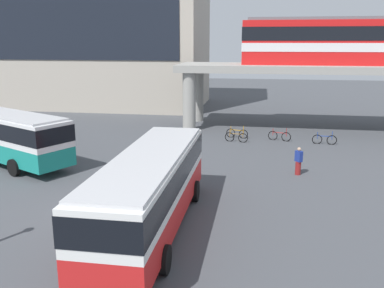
{
  "coord_description": "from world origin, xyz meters",
  "views": [
    {
      "loc": [
        6.84,
        -17.23,
        7.49
      ],
      "look_at": [
        3.33,
        4.04,
        2.2
      ],
      "focal_mm": 39.3,
      "sensor_mm": 36.0,
      "label": 1
    }
  ],
  "objects_px": {
    "train": "(370,41)",
    "pedestrian_near_building": "(298,162)",
    "bicycle_red": "(279,136)",
    "bus_main": "(151,184)",
    "bus_secondary": "(2,131)",
    "bicycle_orange": "(237,133)",
    "bicycle_brown": "(236,137)",
    "bicycle_blue": "(324,140)",
    "station_building": "(84,16)"
  },
  "relations": [
    {
      "from": "train",
      "to": "bicycle_red",
      "type": "bearing_deg",
      "value": -145.55
    },
    {
      "from": "bicycle_red",
      "to": "pedestrian_near_building",
      "type": "distance_m",
      "value": 8.57
    },
    {
      "from": "train",
      "to": "bus_secondary",
      "type": "height_order",
      "value": "train"
    },
    {
      "from": "station_building",
      "to": "train",
      "type": "relative_size",
      "value": 1.35
    },
    {
      "from": "pedestrian_near_building",
      "to": "station_building",
      "type": "bearing_deg",
      "value": 132.95
    },
    {
      "from": "bus_secondary",
      "to": "bicycle_blue",
      "type": "bearing_deg",
      "value": 21.66
    },
    {
      "from": "bicycle_blue",
      "to": "bicycle_orange",
      "type": "bearing_deg",
      "value": 170.57
    },
    {
      "from": "bicycle_blue",
      "to": "pedestrian_near_building",
      "type": "bearing_deg",
      "value": -107.86
    },
    {
      "from": "bicycle_orange",
      "to": "train",
      "type": "bearing_deg",
      "value": 23.19
    },
    {
      "from": "station_building",
      "to": "train",
      "type": "distance_m",
      "value": 31.67
    },
    {
      "from": "bus_main",
      "to": "bicycle_brown",
      "type": "bearing_deg",
      "value": 81.4
    },
    {
      "from": "bus_secondary",
      "to": "bicycle_orange",
      "type": "xyz_separation_m",
      "value": [
        14.15,
        9.32,
        -1.63
      ]
    },
    {
      "from": "train",
      "to": "bicycle_red",
      "type": "xyz_separation_m",
      "value": [
        -7.1,
        -4.87,
        -7.17
      ]
    },
    {
      "from": "bicycle_orange",
      "to": "bicycle_red",
      "type": "xyz_separation_m",
      "value": [
        3.29,
        -0.42,
        0.0
      ]
    },
    {
      "from": "station_building",
      "to": "bicycle_blue",
      "type": "relative_size",
      "value": 15.65
    },
    {
      "from": "bicycle_orange",
      "to": "bicycle_blue",
      "type": "xyz_separation_m",
      "value": [
        6.56,
        -1.09,
        0.0
      ]
    },
    {
      "from": "pedestrian_near_building",
      "to": "bicycle_orange",
      "type": "bearing_deg",
      "value": 114.24
    },
    {
      "from": "train",
      "to": "pedestrian_near_building",
      "type": "bearing_deg",
      "value": -115.41
    },
    {
      "from": "bicycle_red",
      "to": "bicycle_brown",
      "type": "height_order",
      "value": "same"
    },
    {
      "from": "bicycle_brown",
      "to": "pedestrian_near_building",
      "type": "distance_m",
      "value": 8.56
    },
    {
      "from": "bicycle_orange",
      "to": "bicycle_blue",
      "type": "relative_size",
      "value": 0.98
    },
    {
      "from": "train",
      "to": "bicycle_orange",
      "type": "relative_size",
      "value": 11.84
    },
    {
      "from": "bus_main",
      "to": "bicycle_blue",
      "type": "height_order",
      "value": "bus_main"
    },
    {
      "from": "train",
      "to": "bicycle_blue",
      "type": "distance_m",
      "value": 9.84
    },
    {
      "from": "bus_main",
      "to": "bicycle_red",
      "type": "xyz_separation_m",
      "value": [
        5.7,
        17.06,
        -1.63
      ]
    },
    {
      "from": "train",
      "to": "bicycle_blue",
      "type": "bearing_deg",
      "value": -124.67
    },
    {
      "from": "train",
      "to": "pedestrian_near_building",
      "type": "relative_size",
      "value": 12.82
    },
    {
      "from": "bicycle_red",
      "to": "bus_main",
      "type": "bearing_deg",
      "value": -108.49
    },
    {
      "from": "bus_main",
      "to": "bicycle_orange",
      "type": "bearing_deg",
      "value": 82.15
    },
    {
      "from": "train",
      "to": "pedestrian_near_building",
      "type": "height_order",
      "value": "train"
    },
    {
      "from": "bicycle_blue",
      "to": "bicycle_red",
      "type": "distance_m",
      "value": 3.34
    },
    {
      "from": "station_building",
      "to": "bicycle_red",
      "type": "xyz_separation_m",
      "value": [
        22.33,
        -16.24,
        -9.98
      ]
    },
    {
      "from": "train",
      "to": "bus_secondary",
      "type": "xyz_separation_m",
      "value": [
        -24.55,
        -13.77,
        -5.54
      ]
    },
    {
      "from": "bus_secondary",
      "to": "bicycle_blue",
      "type": "relative_size",
      "value": 6.14
    },
    {
      "from": "station_building",
      "to": "bicycle_blue",
      "type": "bearing_deg",
      "value": -33.46
    },
    {
      "from": "train",
      "to": "bicycle_blue",
      "type": "xyz_separation_m",
      "value": [
        -3.83,
        -5.54,
        -7.17
      ]
    },
    {
      "from": "bus_secondary",
      "to": "bicycle_brown",
      "type": "relative_size",
      "value": 6.21
    },
    {
      "from": "train",
      "to": "bicycle_orange",
      "type": "height_order",
      "value": "train"
    },
    {
      "from": "bicycle_red",
      "to": "bicycle_brown",
      "type": "xyz_separation_m",
      "value": [
        -3.27,
        -0.97,
        0.0
      ]
    },
    {
      "from": "bicycle_red",
      "to": "pedestrian_near_building",
      "type": "xyz_separation_m",
      "value": [
        0.74,
        -8.53,
        0.4
      ]
    },
    {
      "from": "bicycle_red",
      "to": "bicycle_brown",
      "type": "distance_m",
      "value": 3.41
    },
    {
      "from": "bus_main",
      "to": "bus_secondary",
      "type": "height_order",
      "value": "same"
    },
    {
      "from": "bus_main",
      "to": "pedestrian_near_building",
      "type": "height_order",
      "value": "bus_main"
    },
    {
      "from": "bus_main",
      "to": "bicycle_brown",
      "type": "xyz_separation_m",
      "value": [
        2.43,
        16.09,
        -1.63
      ]
    },
    {
      "from": "bicycle_red",
      "to": "bicycle_brown",
      "type": "relative_size",
      "value": 0.98
    },
    {
      "from": "train",
      "to": "station_building",
      "type": "bearing_deg",
      "value": 158.88
    },
    {
      "from": "bus_secondary",
      "to": "bicycle_red",
      "type": "height_order",
      "value": "bus_secondary"
    },
    {
      "from": "station_building",
      "to": "bicycle_blue",
      "type": "height_order",
      "value": "station_building"
    },
    {
      "from": "bicycle_red",
      "to": "bus_secondary",
      "type": "bearing_deg",
      "value": -152.97
    },
    {
      "from": "bus_main",
      "to": "pedestrian_near_building",
      "type": "xyz_separation_m",
      "value": [
        6.44,
        8.53,
        -1.23
      ]
    }
  ]
}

